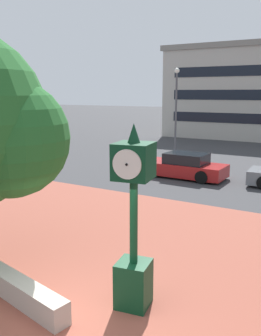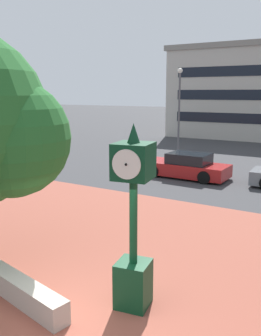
{
  "view_description": "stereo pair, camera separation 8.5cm",
  "coord_description": "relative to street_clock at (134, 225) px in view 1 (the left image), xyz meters",
  "views": [
    {
      "loc": [
        4.15,
        -4.69,
        4.33
      ],
      "look_at": [
        0.5,
        1.64,
        2.81
      ],
      "focal_mm": 39.0,
      "sensor_mm": 36.0,
      "label": 1
    },
    {
      "loc": [
        4.23,
        -4.65,
        4.33
      ],
      "look_at": [
        0.5,
        1.64,
        2.81
      ],
      "focal_mm": 39.0,
      "sensor_mm": 36.0,
      "label": 2
    }
  ],
  "objects": [
    {
      "name": "street_clock",
      "position": [
        0.0,
        0.0,
        0.0
      ],
      "size": [
        0.81,
        0.84,
        3.77
      ],
      "rotation": [
        0.0,
        0.0,
        0.16
      ],
      "color": "#0C381E",
      "rests_on": "ground"
    },
    {
      "name": "car_street_far",
      "position": [
        -3.54,
        11.47,
        -1.18
      ],
      "size": [
        4.54,
        1.98,
        1.28
      ],
      "rotation": [
        0.0,
        0.0,
        1.54
      ],
      "color": "maroon",
      "rests_on": "ground"
    },
    {
      "name": "street_lamp_post",
      "position": [
        -6.69,
        17.75,
        1.95
      ],
      "size": [
        0.36,
        0.36,
        5.97
      ],
      "color": "#4C4C51",
      "rests_on": "ground"
    },
    {
      "name": "plaza_brick_paving",
      "position": [
        -0.79,
        1.06,
        -1.74
      ],
      "size": [
        44.0,
        12.65,
        0.01
      ],
      "primitive_type": "cube",
      "color": "brown",
      "rests_on": "ground"
    },
    {
      "name": "ground_plane",
      "position": [
        -0.79,
        -1.26,
        -1.75
      ],
      "size": [
        200.0,
        200.0,
        0.0
      ],
      "primitive_type": "plane",
      "color": "#38383A"
    },
    {
      "name": "planter_wall",
      "position": [
        -2.29,
        -1.05,
        -1.5
      ],
      "size": [
        3.22,
        1.02,
        0.5
      ],
      "primitive_type": "cube",
      "rotation": [
        0.0,
        0.0,
        -0.2
      ],
      "color": "#ADA393",
      "rests_on": "ground"
    }
  ]
}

